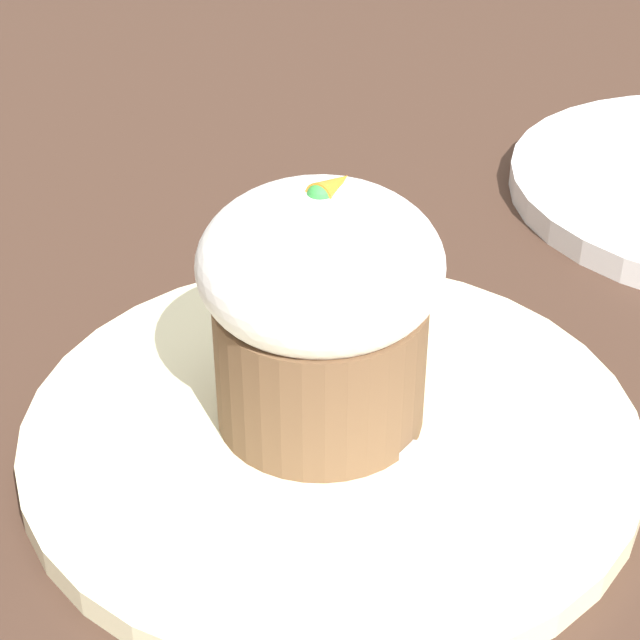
# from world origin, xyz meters

# --- Properties ---
(ground_plane) EXTENTS (4.00, 4.00, 0.00)m
(ground_plane) POSITION_xyz_m (0.00, 0.00, 0.00)
(ground_plane) COLOR #3D281E
(dessert_plate) EXTENTS (0.26, 0.26, 0.01)m
(dessert_plate) POSITION_xyz_m (0.00, 0.00, 0.01)
(dessert_plate) COLOR beige
(dessert_plate) RESTS_ON ground_plane
(carrot_cake) EXTENTS (0.10, 0.10, 0.11)m
(carrot_cake) POSITION_xyz_m (-0.00, 0.01, 0.07)
(carrot_cake) COLOR brown
(carrot_cake) RESTS_ON dessert_plate
(spoon) EXTENTS (0.04, 0.13, 0.01)m
(spoon) POSITION_xyz_m (-0.01, -0.02, 0.02)
(spoon) COLOR #B7B7BC
(spoon) RESTS_ON dessert_plate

